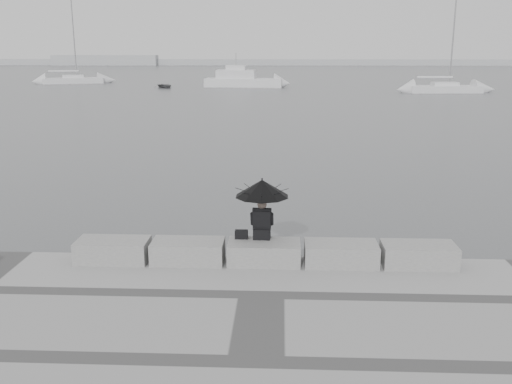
{
  "coord_description": "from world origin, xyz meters",
  "views": [
    {
      "loc": [
        0.35,
        -12.37,
        5.2
      ],
      "look_at": [
        -0.33,
        3.0,
        1.26
      ],
      "focal_mm": 40.0,
      "sensor_mm": 36.0,
      "label": 1
    }
  ],
  "objects_px": {
    "sailboat_right": "(445,88)",
    "dinghy": "(165,86)",
    "seated_person": "(262,195)",
    "sailboat_left": "(73,80)",
    "motor_cruiser": "(244,80)"
  },
  "relations": [
    {
      "from": "sailboat_left",
      "to": "motor_cruiser",
      "type": "xyz_separation_m",
      "value": [
        25.17,
        -6.3,
        0.38
      ]
    },
    {
      "from": "sailboat_left",
      "to": "dinghy",
      "type": "height_order",
      "value": "sailboat_left"
    },
    {
      "from": "sailboat_left",
      "to": "sailboat_right",
      "type": "relative_size",
      "value": 1.0
    },
    {
      "from": "seated_person",
      "to": "motor_cruiser",
      "type": "distance_m",
      "value": 64.35
    },
    {
      "from": "sailboat_left",
      "to": "dinghy",
      "type": "distance_m",
      "value": 17.34
    },
    {
      "from": "seated_person",
      "to": "sailboat_right",
      "type": "relative_size",
      "value": 0.11
    },
    {
      "from": "sailboat_right",
      "to": "seated_person",
      "type": "bearing_deg",
      "value": -112.89
    },
    {
      "from": "sailboat_left",
      "to": "dinghy",
      "type": "relative_size",
      "value": 4.0
    },
    {
      "from": "seated_person",
      "to": "sailboat_left",
      "type": "xyz_separation_m",
      "value": [
        -29.75,
        70.48,
        -1.5
      ]
    },
    {
      "from": "sailboat_right",
      "to": "dinghy",
      "type": "xyz_separation_m",
      "value": [
        -33.95,
        6.36,
        -0.24
      ]
    },
    {
      "from": "sailboat_right",
      "to": "dinghy",
      "type": "relative_size",
      "value": 4.0
    },
    {
      "from": "seated_person",
      "to": "sailboat_left",
      "type": "height_order",
      "value": "sailboat_left"
    },
    {
      "from": "seated_person",
      "to": "sailboat_right",
      "type": "height_order",
      "value": "sailboat_right"
    },
    {
      "from": "motor_cruiser",
      "to": "sailboat_left",
      "type": "bearing_deg",
      "value": 170.84
    },
    {
      "from": "seated_person",
      "to": "dinghy",
      "type": "relative_size",
      "value": 0.43
    }
  ]
}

